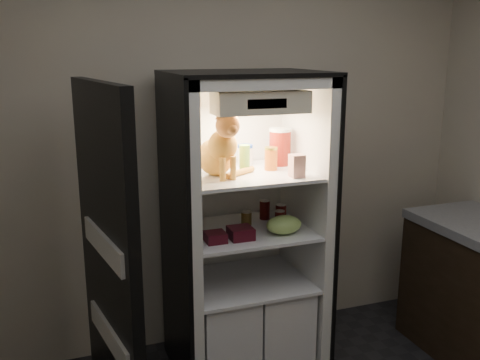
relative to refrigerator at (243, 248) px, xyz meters
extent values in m
plane|color=beige|center=(0.00, 0.42, 0.56)|extent=(3.60, 0.00, 3.60)
cube|color=white|center=(0.00, 0.29, 0.13)|extent=(0.85, 0.06, 1.85)
cube|color=white|center=(-0.40, -0.03, 0.13)|extent=(0.06, 0.70, 1.85)
cube|color=white|center=(0.40, -0.03, 0.13)|extent=(0.06, 0.70, 1.85)
cube|color=white|center=(0.00, -0.03, 1.03)|extent=(0.85, 0.70, 0.06)
cube|color=white|center=(0.00, -0.03, -0.76)|extent=(0.85, 0.70, 0.06)
cube|color=black|center=(-0.44, -0.03, 0.13)|extent=(0.02, 0.72, 1.87)
cube|color=black|center=(0.44, -0.03, 0.13)|extent=(0.02, 0.72, 1.87)
cube|color=black|center=(0.00, -0.03, 1.07)|extent=(0.90, 0.72, 0.02)
cube|color=white|center=(0.00, -0.06, 0.49)|extent=(0.73, 0.62, 0.02)
cube|color=white|center=(0.00, -0.06, 0.14)|extent=(0.73, 0.62, 0.02)
cube|color=white|center=(-0.18, -0.06, -0.44)|extent=(0.34, 0.58, 0.48)
cube|color=white|center=(0.18, -0.06, -0.44)|extent=(0.34, 0.58, 0.48)
cube|color=white|center=(0.00, -0.06, -0.19)|extent=(0.73, 0.62, 0.02)
cube|color=#F3E7C6|center=(0.00, -0.27, 0.93)|extent=(0.52, 0.18, 0.12)
cube|color=black|center=(0.00, -0.36, 0.93)|extent=(0.22, 0.01, 0.05)
cube|color=black|center=(-0.84, -0.28, 0.13)|extent=(0.21, 0.87, 1.85)
cube|color=white|center=(-0.85, -0.34, -0.24)|extent=(0.17, 0.64, 0.12)
cube|color=white|center=(-0.85, -0.34, 0.26)|extent=(0.17, 0.64, 0.12)
ellipsoid|color=orange|center=(-0.19, -0.04, 0.60)|extent=(0.23, 0.28, 0.21)
ellipsoid|color=orange|center=(-0.17, -0.14, 0.68)|extent=(0.18, 0.17, 0.18)
sphere|color=orange|center=(-0.17, -0.21, 0.80)|extent=(0.15, 0.15, 0.13)
sphere|color=orange|center=(-0.16, -0.26, 0.79)|extent=(0.06, 0.06, 0.06)
cone|color=orange|center=(-0.21, -0.20, 0.87)|extent=(0.06, 0.06, 0.06)
cone|color=orange|center=(-0.13, -0.19, 0.87)|extent=(0.06, 0.06, 0.06)
cylinder|color=orange|center=(-0.20, -0.21, 0.56)|extent=(0.03, 0.03, 0.13)
cylinder|color=orange|center=(-0.13, -0.21, 0.56)|extent=(0.03, 0.03, 0.13)
cylinder|color=orange|center=(-0.06, -0.12, 0.52)|extent=(0.22, 0.16, 0.03)
cylinder|color=#248425|center=(-0.01, -0.06, 0.57)|extent=(0.06, 0.06, 0.15)
cylinder|color=#248425|center=(-0.01, -0.06, 0.65)|extent=(0.06, 0.06, 0.01)
cylinder|color=white|center=(0.06, 0.13, 0.55)|extent=(0.09, 0.09, 0.11)
cylinder|color=blue|center=(0.06, 0.13, 0.62)|extent=(0.09, 0.09, 0.02)
cylinder|color=maroon|center=(0.16, -0.05, 0.56)|extent=(0.08, 0.08, 0.13)
cylinder|color=gold|center=(0.16, -0.05, 0.63)|extent=(0.08, 0.08, 0.01)
cylinder|color=maroon|center=(0.27, 0.07, 0.60)|extent=(0.13, 0.13, 0.21)
cylinder|color=white|center=(0.27, 0.07, 0.72)|extent=(0.14, 0.14, 0.02)
cube|color=white|center=(0.23, -0.27, 0.56)|extent=(0.08, 0.08, 0.13)
cylinder|color=black|center=(0.18, 0.08, 0.21)|extent=(0.07, 0.07, 0.12)
cylinder|color=#B2B2B2|center=(0.18, 0.08, 0.27)|extent=(0.07, 0.07, 0.00)
cylinder|color=black|center=(0.24, -0.04, 0.21)|extent=(0.07, 0.07, 0.12)
cylinder|color=#B2B2B2|center=(0.24, -0.04, 0.27)|extent=(0.07, 0.07, 0.00)
cylinder|color=black|center=(0.19, -0.12, 0.20)|extent=(0.06, 0.06, 0.11)
cylinder|color=#B2B2B2|center=(0.19, -0.12, 0.26)|extent=(0.06, 0.06, 0.00)
cylinder|color=brown|center=(0.03, 0.01, 0.19)|extent=(0.06, 0.06, 0.08)
cylinder|color=#B2B2B2|center=(0.03, 0.01, 0.23)|extent=(0.07, 0.07, 0.01)
ellipsoid|color=#80AE51|center=(0.18, -0.21, 0.20)|extent=(0.22, 0.16, 0.11)
cube|color=#4D0C16|center=(-0.24, -0.21, 0.18)|extent=(0.11, 0.11, 0.06)
cube|color=#4D0C16|center=(-0.09, -0.21, 0.18)|extent=(0.13, 0.13, 0.07)
camera|label=1|loc=(-1.08, -2.92, 1.21)|focal=40.00mm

